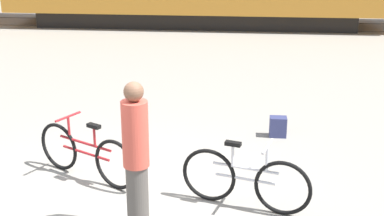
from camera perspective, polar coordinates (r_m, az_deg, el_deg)
The scene contains 7 objects.
ground_plane at distance 6.88m, azimuth -8.77°, elevation -10.78°, with size 80.00×80.00×0.00m, color gray.
rail_near at distance 18.07m, azimuth 0.21°, elevation 8.50°, with size 52.38×0.07×0.01m, color #4C4238.
rail_far at distance 19.48m, azimuth 0.59°, elevation 9.29°, with size 52.38×0.07×0.01m, color #4C4238.
bicycle_maroon at distance 7.57m, azimuth -11.27°, elevation -4.82°, with size 1.59×0.90×0.88m.
bicycle_silver at distance 6.74m, azimuth 5.67°, elevation -7.64°, with size 1.62×0.56×0.89m.
person_in_red at distance 6.03m, azimuth -5.98°, elevation -5.27°, with size 0.30×0.30×1.81m.
backpack at distance 9.05m, azimuth 9.16°, elevation -1.98°, with size 0.28×0.20×0.34m.
Camera 1 is at (1.57, -5.75, 3.44)m, focal length 50.00 mm.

